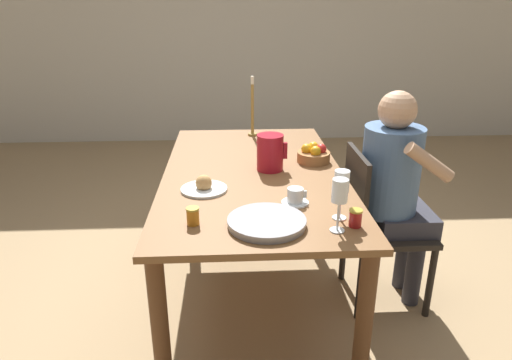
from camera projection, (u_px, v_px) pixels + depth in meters
The scene contains 15 objects.
ground_plane at pixel (254, 291), 2.65m from camera, with size 20.00×20.00×0.00m, color tan.
wall_back at pixel (239, 27), 5.10m from camera, with size 10.00×0.06×2.60m.
dining_table at pixel (253, 189), 2.42m from camera, with size 0.93×1.66×0.74m.
chair_person_side at pixel (376, 223), 2.44m from camera, with size 0.42×0.42×0.86m.
person_seated at pixel (396, 183), 2.37m from camera, with size 0.39×0.41×1.17m.
red_pitcher at pixel (270, 152), 2.37m from camera, with size 0.16×0.14×0.19m.
wine_glass_water at pixel (342, 183), 1.81m from camera, with size 0.06×0.06×0.21m.
wine_glass_juice at pixel (340, 194), 1.71m from camera, with size 0.06×0.06×0.22m.
teacup_near_person at pixel (295, 197), 2.00m from camera, with size 0.12×0.12×0.07m.
serving_tray at pixel (267, 222), 1.80m from camera, with size 0.31×0.31×0.03m.
bread_plate at pixel (204, 186), 2.14m from camera, with size 0.22×0.22×0.08m.
jam_jar_amber at pixel (193, 215), 1.80m from camera, with size 0.05×0.05×0.07m.
jam_jar_red at pixel (355, 217), 1.79m from camera, with size 0.05×0.05×0.07m.
fruit_bowl at pixel (314, 155), 2.51m from camera, with size 0.18×0.18×0.10m.
candlestick_tall at pixel (252, 112), 2.96m from camera, with size 0.06×0.06×0.39m.
Camera 1 is at (-0.11, -2.23, 1.58)m, focal length 32.00 mm.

